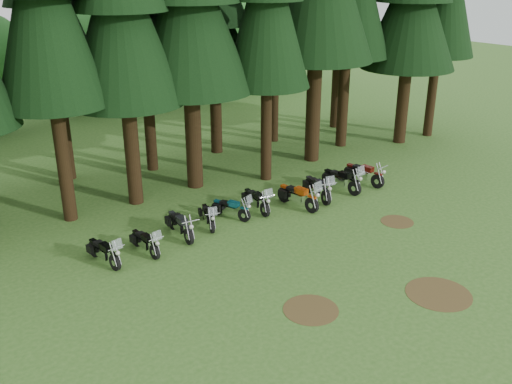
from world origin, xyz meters
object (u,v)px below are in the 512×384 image
motorcycle_5 (256,201)px  motorcycle_6 (298,197)px  motorcycle_4 (231,209)px  motorcycle_9 (364,174)px  motorcycle_3 (208,217)px  motorcycle_0 (104,253)px  motorcycle_1 (145,243)px  motorcycle_2 (180,226)px  motorcycle_8 (341,180)px  motorcycle_7 (318,189)px

motorcycle_5 → motorcycle_6: 1.91m
motorcycle_4 → motorcycle_9: bearing=-25.4°
motorcycle_3 → motorcycle_0: bearing=-155.0°
motorcycle_1 → motorcycle_6: motorcycle_6 is taller
motorcycle_2 → motorcycle_8: bearing=3.7°
motorcycle_4 → motorcycle_7: motorcycle_7 is taller
motorcycle_4 → motorcycle_8: bearing=-26.4°
motorcycle_8 → motorcycle_9: 1.54m
motorcycle_3 → motorcycle_4: size_ratio=0.97×
motorcycle_6 → motorcycle_7: 1.41m
motorcycle_7 → motorcycle_9: 3.16m
motorcycle_0 → motorcycle_8: 12.08m
motorcycle_3 → motorcycle_4: (1.21, 0.05, 0.01)m
motorcycle_1 → motorcycle_8: bearing=-2.8°
motorcycle_0 → motorcycle_4: (6.00, 0.31, -0.02)m
motorcycle_1 → motorcycle_7: size_ratio=0.84×
motorcycle_1 → motorcycle_3: size_ratio=1.03×
motorcycle_1 → motorcycle_8: (10.49, -0.25, 0.10)m
motorcycle_1 → motorcycle_8: size_ratio=0.81×
motorcycle_3 → motorcycle_6: size_ratio=0.79×
motorcycle_4 → motorcycle_6: (3.06, -0.95, 0.09)m
motorcycle_7 → motorcycle_8: 1.62m
motorcycle_1 → motorcycle_9: 12.04m
motorcycle_2 → motorcycle_6: 5.76m
motorcycle_5 → motorcycle_9: size_ratio=0.92×
motorcycle_4 → motorcycle_3: bearing=163.2°
motorcycle_3 → motorcycle_7: motorcycle_7 is taller
motorcycle_1 → motorcycle_3: same height
motorcycle_5 → motorcycle_2: bearing=-169.6°
motorcycle_7 → motorcycle_8: (1.62, 0.02, 0.01)m
motorcycle_1 → motorcycle_9: bearing=-2.9°
motorcycle_0 → motorcycle_8: (12.07, -0.45, 0.08)m
motorcycle_5 → motorcycle_9: bearing=2.1°
motorcycle_0 → motorcycle_8: size_ratio=0.86×
motorcycle_4 → motorcycle_0: bearing=163.6°
motorcycle_0 → motorcycle_7: bearing=-8.7°
motorcycle_3 → motorcycle_9: bearing=17.1°
motorcycle_8 → motorcycle_3: bearing=172.5°
motorcycle_1 → motorcycle_2: (1.77, 0.36, 0.05)m
motorcycle_3 → motorcycle_8: motorcycle_8 is taller
motorcycle_6 → motorcycle_8: bearing=-1.4°
motorcycle_3 → motorcycle_9: (8.83, -0.76, 0.08)m
motorcycle_2 → motorcycle_6: bearing=-0.3°
motorcycle_3 → motorcycle_4: motorcycle_4 is taller
motorcycle_1 → motorcycle_5: size_ratio=0.90×
motorcycle_3 → motorcycle_5: (2.58, -0.01, 0.05)m
motorcycle_6 → motorcycle_8: (3.02, 0.19, 0.00)m
motorcycle_0 → motorcycle_4: 6.00m
motorcycle_7 → motorcycle_6: bearing=-156.9°
motorcycle_2 → motorcycle_6: motorcycle_6 is taller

